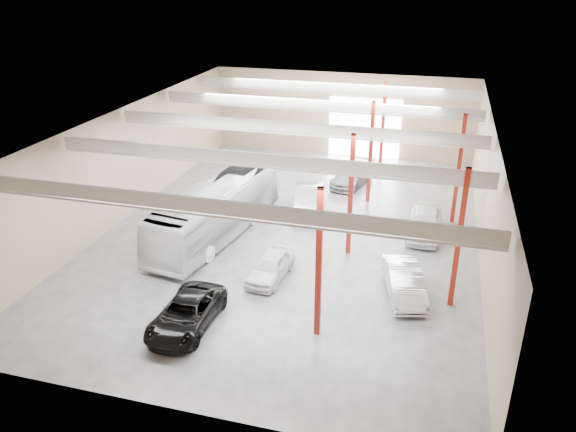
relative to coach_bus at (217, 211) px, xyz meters
The scene contains 8 objects.
depot_shell 5.97m from the coach_bus, 28.88° to the left, with size 22.12×32.12×7.06m.
coach_bus is the anchor object (origin of this frame).
black_sedan 9.48m from the coach_bus, 76.48° to the right, with size 2.30×4.99×1.39m, color black.
car_row_a 6.13m from the coach_bus, 40.95° to the right, with size 1.61×4.00×1.36m, color white.
car_row_b 6.73m from the coach_bus, 47.80° to the left, with size 1.82×5.22×1.72m, color silver.
car_row_c 12.68m from the coach_bus, 59.65° to the left, with size 2.02×4.97×1.44m, color gray.
car_right_near 12.10m from the coach_bus, 18.62° to the right, with size 1.60×4.60×1.52m, color #AFAEB3.
car_right_far 12.57m from the coach_bus, 15.84° to the left, with size 1.96×4.88×1.66m, color silver.
Camera 1 is at (8.08, -30.34, 15.01)m, focal length 35.00 mm.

